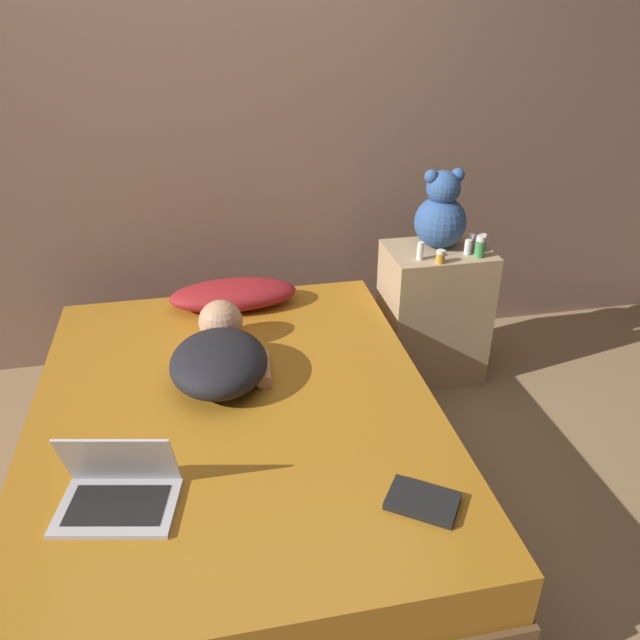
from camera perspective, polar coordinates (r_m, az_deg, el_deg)
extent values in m
plane|color=#937551|center=(2.65, -7.12, -15.82)|extent=(12.00, 12.00, 0.00)
cube|color=#846656|center=(3.16, -10.73, 18.38)|extent=(8.00, 0.06, 2.60)
cube|color=brown|center=(2.55, -7.31, -13.56)|extent=(1.50, 1.89, 0.28)
cube|color=#B2721E|center=(2.40, -7.67, -9.36)|extent=(1.47, 1.86, 0.19)
cube|color=tan|center=(3.22, 10.27, 0.61)|extent=(0.49, 0.37, 0.70)
ellipsoid|color=maroon|center=(2.97, -7.92, 2.32)|extent=(0.60, 0.27, 0.13)
ellipsoid|color=black|center=(2.42, -9.23, -3.83)|extent=(0.41, 0.48, 0.17)
sphere|color=tan|center=(2.68, -9.06, -0.16)|extent=(0.19, 0.19, 0.19)
cylinder|color=tan|center=(2.46, -5.21, -4.43)|extent=(0.08, 0.21, 0.06)
cube|color=silver|center=(2.01, -18.01, -15.98)|extent=(0.38, 0.29, 0.02)
cube|color=black|center=(2.00, -18.06, -15.78)|extent=(0.31, 0.21, 0.00)
cube|color=silver|center=(1.98, -17.92, -12.06)|extent=(0.35, 0.15, 0.21)
cube|color=black|center=(1.98, -17.92, -12.06)|extent=(0.31, 0.13, 0.19)
sphere|color=#335693|center=(3.07, 10.93, 8.78)|extent=(0.25, 0.25, 0.25)
sphere|color=#335693|center=(3.01, 11.22, 11.78)|extent=(0.16, 0.16, 0.16)
sphere|color=#335693|center=(2.98, 10.15, 12.79)|extent=(0.06, 0.06, 0.06)
sphere|color=#335693|center=(3.02, 12.49, 12.82)|extent=(0.06, 0.06, 0.06)
cylinder|color=#3866B2|center=(3.10, 14.55, 6.74)|extent=(0.04, 0.04, 0.06)
cylinder|color=white|center=(3.09, 14.64, 7.43)|extent=(0.04, 0.04, 0.02)
cylinder|color=white|center=(2.93, 9.14, 6.08)|extent=(0.03, 0.03, 0.07)
cylinder|color=white|center=(2.92, 9.21, 6.86)|extent=(0.03, 0.03, 0.02)
cylinder|color=#3D8E4C|center=(3.02, 14.41, 6.33)|extent=(0.05, 0.05, 0.08)
cylinder|color=white|center=(3.00, 14.53, 7.23)|extent=(0.04, 0.04, 0.02)
cylinder|color=gold|center=(2.92, 10.94, 5.59)|extent=(0.04, 0.04, 0.05)
cylinder|color=white|center=(2.91, 11.00, 6.15)|extent=(0.04, 0.04, 0.01)
cylinder|color=pink|center=(3.08, 13.64, 6.75)|extent=(0.03, 0.03, 0.07)
cylinder|color=white|center=(3.06, 13.74, 7.50)|extent=(0.03, 0.03, 0.02)
cylinder|color=silver|center=(3.04, 13.35, 6.37)|extent=(0.03, 0.03, 0.06)
cylinder|color=white|center=(3.03, 13.43, 7.01)|extent=(0.03, 0.03, 0.02)
cube|color=black|center=(1.95, 9.36, -16.02)|extent=(0.25, 0.23, 0.02)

